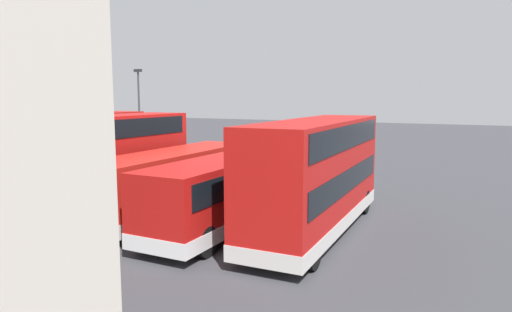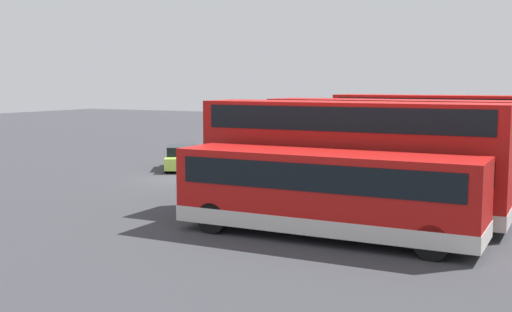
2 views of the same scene
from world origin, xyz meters
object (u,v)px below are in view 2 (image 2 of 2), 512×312
bus_double_decker_near_end (425,131)px  car_hatchback_silver (182,158)px  bus_single_deck_second (419,151)px  bus_double_decker_fourth (386,148)px  bus_single_deck_sixth (326,191)px  bus_double_decker_fifth (350,157)px  bus_single_deck_third (396,158)px

bus_double_decker_near_end → car_hatchback_silver: bus_double_decker_near_end is taller
bus_single_deck_second → bus_double_decker_fourth: bus_double_decker_fourth is taller
bus_single_deck_sixth → car_hatchback_silver: bus_single_deck_sixth is taller
bus_single_deck_sixth → car_hatchback_silver: (-12.29, -14.26, -0.92)m
bus_double_decker_fifth → car_hatchback_silver: (-9.06, -13.97, -1.75)m
bus_single_deck_third → bus_double_decker_fourth: size_ratio=0.99×
bus_single_deck_second → bus_double_decker_near_end: bearing=-171.1°
bus_double_decker_near_end → bus_single_deck_third: bearing=2.0°
bus_single_deck_second → bus_double_decker_fourth: size_ratio=1.02×
bus_double_decker_fifth → bus_single_deck_sixth: (3.23, 0.29, -0.83)m
bus_double_decker_fifth → car_hatchback_silver: size_ratio=2.46×
bus_single_deck_sixth → bus_double_decker_near_end: bearing=-177.5°
bus_double_decker_near_end → bus_double_decker_fifth: (14.45, 0.48, 0.00)m
bus_single_deck_second → car_hatchback_silver: bearing=-82.5°
bus_single_deck_second → car_hatchback_silver: bus_single_deck_second is taller
bus_single_deck_second → bus_single_deck_sixth: (14.15, 0.22, -0.00)m
bus_double_decker_near_end → bus_single_deck_sixth: 17.72m
bus_double_decker_near_end → car_hatchback_silver: (5.40, -13.49, -1.75)m
bus_double_decker_fourth → bus_double_decker_fifth: size_ratio=0.89×
bus_single_deck_third → bus_double_decker_fourth: (3.75, 0.55, 0.83)m
bus_single_deck_second → bus_double_decker_fifth: (10.91, -0.07, 0.83)m
bus_double_decker_near_end → bus_single_deck_second: (3.54, 0.55, -0.83)m
bus_double_decker_fifth → car_hatchback_silver: bearing=-123.0°
bus_single_deck_second → bus_double_decker_fifth: bearing=-0.4°
bus_double_decker_fifth → car_hatchback_silver: 16.74m
bus_single_deck_third → bus_double_decker_fourth: bearing=8.4°
bus_double_decker_near_end → bus_single_deck_second: 3.68m
bus_single_deck_third → bus_single_deck_sixth: (10.74, 0.53, 0.00)m
bus_single_deck_second → bus_single_deck_sixth: size_ratio=1.01×
bus_double_decker_near_end → bus_double_decker_fifth: size_ratio=0.91×
bus_single_deck_third → car_hatchback_silver: 13.85m
bus_double_decker_near_end → bus_single_deck_sixth: bearing=2.5°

